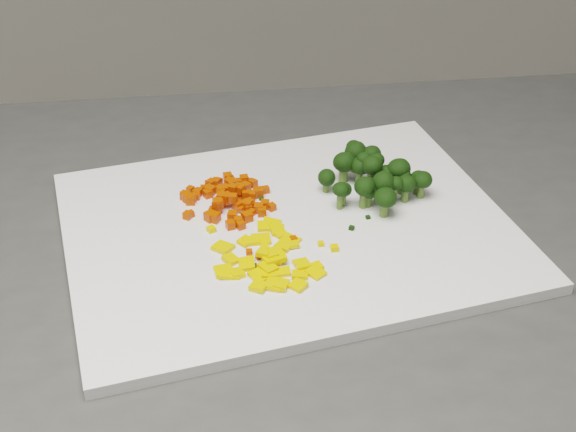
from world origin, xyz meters
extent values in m
cube|color=white|center=(0.30, 0.56, 0.91)|extent=(0.49, 0.40, 0.01)
cube|color=#CA3002|center=(0.28, 0.59, 0.92)|extent=(0.01, 0.01, 0.01)
cube|color=#CA3002|center=(0.24, 0.63, 0.92)|extent=(0.01, 0.01, 0.01)
cube|color=#CA3002|center=(0.21, 0.62, 0.92)|extent=(0.01, 0.01, 0.01)
cube|color=#CA3002|center=(0.24, 0.60, 0.92)|extent=(0.01, 0.01, 0.01)
cube|color=#CA3002|center=(0.25, 0.56, 0.92)|extent=(0.01, 0.01, 0.01)
cube|color=#CA3002|center=(0.25, 0.56, 0.92)|extent=(0.01, 0.01, 0.01)
cube|color=#CA3002|center=(0.26, 0.64, 0.92)|extent=(0.01, 0.01, 0.01)
cube|color=#CA3002|center=(0.27, 0.58, 0.92)|extent=(0.01, 0.01, 0.01)
cube|color=#CA3002|center=(0.20, 0.61, 0.92)|extent=(0.01, 0.01, 0.01)
cube|color=#CA3002|center=(0.24, 0.59, 0.93)|extent=(0.01, 0.01, 0.01)
cube|color=#CA3002|center=(0.22, 0.58, 0.92)|extent=(0.01, 0.01, 0.01)
cube|color=#CA3002|center=(0.22, 0.62, 0.92)|extent=(0.01, 0.01, 0.01)
cube|color=#CA3002|center=(0.23, 0.61, 0.92)|extent=(0.01, 0.01, 0.01)
cube|color=#CA3002|center=(0.23, 0.59, 0.92)|extent=(0.01, 0.01, 0.01)
cube|color=#CA3002|center=(0.20, 0.64, 0.92)|extent=(0.01, 0.01, 0.01)
cube|color=#CA3002|center=(0.24, 0.57, 0.92)|extent=(0.01, 0.01, 0.01)
cube|color=#CA3002|center=(0.22, 0.64, 0.92)|extent=(0.01, 0.01, 0.01)
cube|color=#CA3002|center=(0.23, 0.59, 0.92)|extent=(0.01, 0.01, 0.01)
cube|color=#CA3002|center=(0.23, 0.60, 0.92)|extent=(0.01, 0.01, 0.01)
cube|color=#CA3002|center=(0.24, 0.62, 0.92)|extent=(0.01, 0.01, 0.01)
cube|color=#CA3002|center=(0.19, 0.62, 0.92)|extent=(0.01, 0.01, 0.01)
cube|color=#CA3002|center=(0.22, 0.63, 0.92)|extent=(0.01, 0.01, 0.01)
cube|color=#CA3002|center=(0.19, 0.58, 0.92)|extent=(0.01, 0.01, 0.01)
cube|color=#CA3002|center=(0.26, 0.63, 0.92)|extent=(0.01, 0.01, 0.01)
cube|color=#CA3002|center=(0.28, 0.62, 0.92)|extent=(0.01, 0.01, 0.01)
cube|color=#CA3002|center=(0.23, 0.65, 0.92)|extent=(0.01, 0.01, 0.01)
cube|color=#CA3002|center=(0.26, 0.59, 0.92)|extent=(0.01, 0.01, 0.01)
cube|color=#CA3002|center=(0.26, 0.64, 0.92)|extent=(0.01, 0.01, 0.01)
cube|color=#CA3002|center=(0.22, 0.59, 0.92)|extent=(0.01, 0.01, 0.01)
cube|color=#CA3002|center=(0.23, 0.59, 0.92)|extent=(0.01, 0.01, 0.01)
cube|color=#CA3002|center=(0.24, 0.60, 0.92)|extent=(0.01, 0.01, 0.01)
cube|color=#CA3002|center=(0.26, 0.59, 0.92)|extent=(0.01, 0.01, 0.01)
cube|color=#CA3002|center=(0.28, 0.58, 0.92)|extent=(0.01, 0.01, 0.01)
cube|color=#CA3002|center=(0.22, 0.57, 0.92)|extent=(0.01, 0.01, 0.01)
cube|color=#CA3002|center=(0.27, 0.58, 0.92)|extent=(0.01, 0.01, 0.01)
cube|color=#CA3002|center=(0.26, 0.57, 0.92)|extent=(0.01, 0.01, 0.01)
cube|color=#CA3002|center=(0.23, 0.64, 0.92)|extent=(0.01, 0.01, 0.01)
cube|color=#CA3002|center=(0.22, 0.64, 0.92)|extent=(0.01, 0.01, 0.01)
cube|color=#CA3002|center=(0.25, 0.64, 0.92)|extent=(0.01, 0.01, 0.01)
cube|color=#CA3002|center=(0.26, 0.59, 0.92)|extent=(0.01, 0.01, 0.01)
cube|color=#CA3002|center=(0.23, 0.59, 0.92)|extent=(0.01, 0.01, 0.01)
cube|color=#CA3002|center=(0.26, 0.59, 0.92)|extent=(0.01, 0.01, 0.01)
cube|color=#CA3002|center=(0.26, 0.59, 0.92)|extent=(0.01, 0.01, 0.01)
cube|color=#CA3002|center=(0.25, 0.64, 0.92)|extent=(0.01, 0.01, 0.01)
cube|color=#CA3002|center=(0.22, 0.59, 0.92)|extent=(0.01, 0.01, 0.01)
cube|color=#CA3002|center=(0.23, 0.60, 0.92)|extent=(0.01, 0.01, 0.01)
cube|color=#CA3002|center=(0.25, 0.61, 0.92)|extent=(0.01, 0.01, 0.01)
cube|color=#CA3002|center=(0.20, 0.61, 0.92)|extent=(0.01, 0.01, 0.01)
cube|color=#CA3002|center=(0.22, 0.58, 0.92)|extent=(0.01, 0.01, 0.01)
cube|color=#CA3002|center=(0.26, 0.58, 0.92)|extent=(0.01, 0.01, 0.01)
cube|color=#CA3002|center=(0.24, 0.65, 0.92)|extent=(0.01, 0.01, 0.01)
cube|color=#CA3002|center=(0.20, 0.59, 0.92)|extent=(0.01, 0.01, 0.01)
cube|color=#CA3002|center=(0.24, 0.60, 0.92)|extent=(0.01, 0.01, 0.01)
cube|color=#CA3002|center=(0.23, 0.63, 0.92)|extent=(0.01, 0.01, 0.01)
cube|color=#CA3002|center=(0.23, 0.59, 0.92)|extent=(0.01, 0.01, 0.01)
cube|color=#CA3002|center=(0.26, 0.64, 0.92)|extent=(0.01, 0.01, 0.01)
cube|color=#CA3002|center=(0.25, 0.65, 0.92)|extent=(0.01, 0.01, 0.01)
cube|color=#CA3002|center=(0.22, 0.63, 0.92)|extent=(0.01, 0.01, 0.01)
cube|color=#CA3002|center=(0.25, 0.59, 0.92)|extent=(0.01, 0.01, 0.01)
cube|color=#CA3002|center=(0.27, 0.64, 0.91)|extent=(0.01, 0.01, 0.01)
cube|color=#CA3002|center=(0.25, 0.59, 0.92)|extent=(0.01, 0.01, 0.01)
cube|color=#CA3002|center=(0.22, 0.63, 0.92)|extent=(0.01, 0.01, 0.01)
cube|color=#CA3002|center=(0.27, 0.64, 0.92)|extent=(0.01, 0.01, 0.01)
cube|color=#CA3002|center=(0.25, 0.62, 0.92)|extent=(0.01, 0.01, 0.01)
cube|color=#CA3002|center=(0.24, 0.56, 0.92)|extent=(0.01, 0.01, 0.01)
cube|color=#CA3002|center=(0.21, 0.63, 0.92)|extent=(0.01, 0.01, 0.01)
cube|color=#CA3002|center=(0.23, 0.61, 0.92)|extent=(0.01, 0.01, 0.01)
cube|color=#CA3002|center=(0.21, 0.63, 0.92)|extent=(0.01, 0.01, 0.01)
cube|color=#CA3002|center=(0.25, 0.61, 0.93)|extent=(0.01, 0.01, 0.01)
cube|color=#CA3002|center=(0.20, 0.62, 0.92)|extent=(0.01, 0.01, 0.01)
cube|color=#CA3002|center=(0.22, 0.64, 0.92)|extent=(0.01, 0.01, 0.01)
cube|color=#CA3002|center=(0.23, 0.60, 0.92)|extent=(0.01, 0.01, 0.01)
cube|color=#CA3002|center=(0.26, 0.61, 0.92)|extent=(0.01, 0.01, 0.01)
cube|color=#CA3002|center=(0.27, 0.61, 0.92)|extent=(0.01, 0.01, 0.01)
cube|color=#CA3002|center=(0.23, 0.61, 0.92)|extent=(0.01, 0.01, 0.01)
cube|color=#CA3002|center=(0.25, 0.61, 0.92)|extent=(0.01, 0.01, 0.01)
cube|color=#CA3002|center=(0.26, 0.59, 0.92)|extent=(0.01, 0.01, 0.01)
cube|color=#CA3002|center=(0.26, 0.61, 0.92)|extent=(0.01, 0.01, 0.01)
cube|color=#CA3002|center=(0.26, 0.64, 0.92)|extent=(0.01, 0.01, 0.01)
cube|color=yellow|center=(0.31, 0.47, 0.91)|extent=(0.02, 0.02, 0.01)
cube|color=yellow|center=(0.27, 0.49, 0.91)|extent=(0.02, 0.02, 0.01)
cube|color=yellow|center=(0.25, 0.53, 0.91)|extent=(0.02, 0.02, 0.01)
cube|color=yellow|center=(0.28, 0.49, 0.92)|extent=(0.02, 0.01, 0.01)
cube|color=yellow|center=(0.24, 0.49, 0.91)|extent=(0.02, 0.02, 0.01)
cube|color=yellow|center=(0.26, 0.50, 0.92)|extent=(0.02, 0.02, 0.01)
cube|color=yellow|center=(0.28, 0.56, 0.91)|extent=(0.02, 0.02, 0.01)
cube|color=yellow|center=(0.22, 0.49, 0.91)|extent=(0.02, 0.02, 0.01)
cube|color=yellow|center=(0.25, 0.53, 0.91)|extent=(0.02, 0.01, 0.01)
cube|color=yellow|center=(0.25, 0.46, 0.91)|extent=(0.02, 0.02, 0.01)
cube|color=yellow|center=(0.28, 0.54, 0.91)|extent=(0.02, 0.02, 0.01)
cube|color=yellow|center=(0.26, 0.53, 0.91)|extent=(0.02, 0.02, 0.01)
cube|color=yellow|center=(0.27, 0.50, 0.91)|extent=(0.01, 0.02, 0.01)
cube|color=yellow|center=(0.23, 0.48, 0.91)|extent=(0.02, 0.02, 0.01)
cube|color=yellow|center=(0.26, 0.53, 0.91)|extent=(0.02, 0.02, 0.01)
cube|color=yellow|center=(0.27, 0.46, 0.91)|extent=(0.02, 0.02, 0.01)
cube|color=yellow|center=(0.26, 0.47, 0.91)|extent=(0.02, 0.02, 0.01)
cube|color=yellow|center=(0.23, 0.48, 0.91)|extent=(0.02, 0.01, 0.01)
cube|color=yellow|center=(0.27, 0.50, 0.92)|extent=(0.02, 0.02, 0.01)
cube|color=yellow|center=(0.28, 0.55, 0.91)|extent=(0.02, 0.02, 0.00)
cube|color=yellow|center=(0.23, 0.52, 0.91)|extent=(0.02, 0.02, 0.01)
cube|color=yellow|center=(0.30, 0.48, 0.91)|extent=(0.02, 0.02, 0.01)
cube|color=yellow|center=(0.31, 0.48, 0.91)|extent=(0.02, 0.01, 0.01)
cube|color=yellow|center=(0.29, 0.52, 0.91)|extent=(0.01, 0.02, 0.01)
cube|color=yellow|center=(0.25, 0.47, 0.91)|extent=(0.02, 0.02, 0.01)
cube|color=yellow|center=(0.29, 0.45, 0.91)|extent=(0.02, 0.02, 0.01)
cube|color=yellow|center=(0.29, 0.52, 0.91)|extent=(0.02, 0.02, 0.01)
cube|color=yellow|center=(0.27, 0.49, 0.92)|extent=(0.02, 0.02, 0.01)
cube|color=yellow|center=(0.27, 0.50, 0.92)|extent=(0.01, 0.02, 0.01)
cube|color=yellow|center=(0.27, 0.55, 0.91)|extent=(0.02, 0.02, 0.01)
cube|color=yellow|center=(0.29, 0.47, 0.91)|extent=(0.02, 0.02, 0.01)
cube|color=yellow|center=(0.29, 0.53, 0.91)|extent=(0.02, 0.02, 0.01)
cube|color=yellow|center=(0.28, 0.47, 0.91)|extent=(0.01, 0.01, 0.00)
cube|color=yellow|center=(0.26, 0.48, 0.92)|extent=(0.02, 0.02, 0.01)
cube|color=yellow|center=(0.23, 0.50, 0.91)|extent=(0.02, 0.02, 0.01)
cube|color=yellow|center=(0.27, 0.46, 0.91)|extent=(0.02, 0.02, 0.01)
cube|color=yellow|center=(0.28, 0.54, 0.91)|extent=(0.02, 0.02, 0.01)
cube|color=#CA3002|center=(0.26, 0.50, 0.91)|extent=(0.01, 0.01, 0.00)
cube|color=black|center=(0.25, 0.49, 0.91)|extent=(0.01, 0.01, 0.00)
cube|color=yellow|center=(0.32, 0.51, 0.91)|extent=(0.01, 0.01, 0.00)
cube|color=#CA3002|center=(0.30, 0.53, 0.91)|extent=(0.01, 0.01, 0.00)
cube|color=yellow|center=(0.33, 0.50, 0.91)|extent=(0.01, 0.01, 0.01)
cube|color=#CA3002|center=(0.25, 0.61, 0.91)|extent=(0.01, 0.01, 0.01)
cube|color=yellow|center=(0.22, 0.56, 0.91)|extent=(0.01, 0.01, 0.01)
cube|color=black|center=(0.36, 0.54, 0.91)|extent=(0.01, 0.01, 0.00)
cube|color=#CA3002|center=(0.25, 0.51, 0.91)|extent=(0.01, 0.01, 0.00)
cube|color=black|center=(0.38, 0.55, 0.91)|extent=(0.00, 0.00, 0.00)
cube|color=black|center=(0.28, 0.61, 0.91)|extent=(0.01, 0.01, 0.00)
cube|color=yellow|center=(0.27, 0.52, 0.91)|extent=(0.01, 0.01, 0.01)
camera|label=1|loc=(0.18, -0.12, 1.38)|focal=50.00mm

